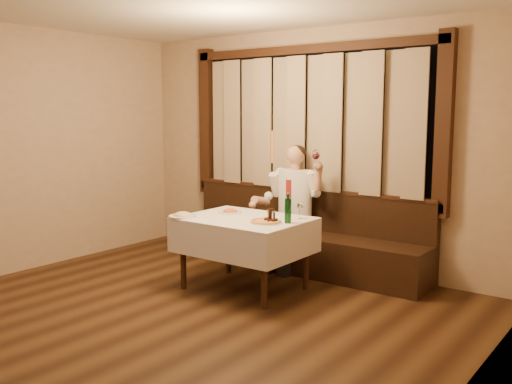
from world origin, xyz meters
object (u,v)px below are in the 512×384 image
Objects in this scene: pasta_cream at (183,213)px; green_bottle at (288,210)px; dining_table at (244,228)px; pizza at (266,221)px; pasta_red at (230,210)px; seated_man at (292,198)px; cruet_caddy at (271,217)px; banquette at (298,242)px.

green_bottle is at bearing 20.52° from pasta_cream.
green_bottle is (0.51, 0.03, 0.23)m from dining_table.
pasta_cream reaches higher than pizza.
seated_man is (0.26, 0.81, 0.05)m from pasta_red.
pasta_cream is (-0.24, -0.48, 0.00)m from pasta_red.
cruet_caddy is (0.36, -0.04, 0.15)m from dining_table.
seated_man is at bearing 68.72° from pasta_cream.
pizza is 0.22× the size of seated_man.
dining_table is 0.56m from green_bottle.
dining_table is at bearing 164.86° from pizza.
banquette is 1.56m from pasta_cream.
dining_table is at bearing -90.00° from banquette.
green_bottle is (0.80, -0.09, 0.09)m from pasta_red.
pizza is (0.34, -1.11, 0.46)m from banquette.
cruet_caddy is (0.02, 0.05, 0.03)m from pizza.
pasta_red is at bearing -107.56° from seated_man.
pizza is at bearing -144.58° from green_bottle.
seated_man reaches higher than pasta_red.
green_bottle is (0.51, -0.99, 0.57)m from banquette.
cruet_caddy is at bearing -71.18° from banquette.
pasta_cream reaches higher than pasta_red.
pizza is 1.23× the size of pasta_red.
seated_man is (-0.39, 0.97, 0.03)m from cruet_caddy.
seated_man reaches higher than pasta_cream.
seated_man reaches higher than banquette.
banquette reaches higher than pasta_red.
pasta_cream is at bearing -111.01° from banquette.
seated_man is (-0.03, -0.09, 0.53)m from banquette.
seated_man is at bearing -107.03° from banquette.
pizza is 0.91m from pasta_cream.
cruet_caddy is at bearing 64.01° from pizza.
pasta_red reaches higher than dining_table.
cruet_caddy is at bearing 19.54° from pasta_cream.
banquette is 11.01× the size of pasta_cream.
dining_table is 0.66m from pasta_cream.
green_bottle reaches higher than pasta_red.
pasta_cream is at bearing -117.21° from pasta_red.
banquette is 1.25m from pizza.
banquette is 10.24× the size of pizza.
pasta_cream is 0.95m from cruet_caddy.
cruet_caddy is 1.05m from seated_man.
pizza is 0.24m from green_bottle.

